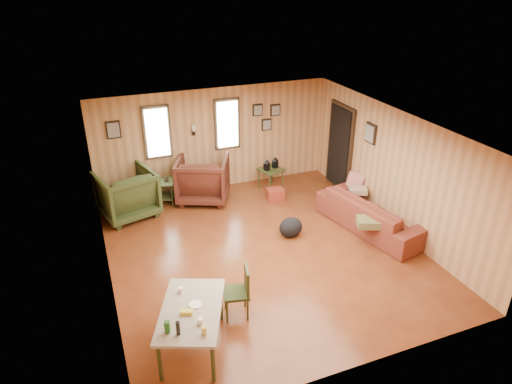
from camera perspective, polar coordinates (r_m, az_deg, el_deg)
room at (r=8.29m, az=1.41°, el=0.79°), size 5.54×6.04×2.44m
sofa at (r=9.38m, az=14.40°, el=-1.99°), size 1.18×2.46×0.93m
recliner_brown at (r=10.27m, az=-6.65°, el=1.91°), size 1.42×1.38×1.13m
recliner_green at (r=9.91m, az=-15.91°, el=0.04°), size 1.32×1.27×1.12m
end_table at (r=10.33m, az=-11.55°, el=0.49°), size 0.65×0.62×0.66m
side_table at (r=10.73m, az=1.87°, el=3.03°), size 0.62×0.62×0.79m
cooler at (r=10.38m, az=2.43°, el=-0.28°), size 0.41×0.32×0.27m
backpack at (r=8.97m, az=4.37°, el=-4.43°), size 0.54×0.46×0.41m
sofa_pillows at (r=9.45m, az=13.15°, el=-1.26°), size 1.14×1.91×0.40m
dining_table at (r=6.37m, az=-8.12°, el=-14.79°), size 1.25×1.53×0.87m
dining_chair at (r=6.95m, az=-1.97°, el=-12.01°), size 0.46×0.46×0.84m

